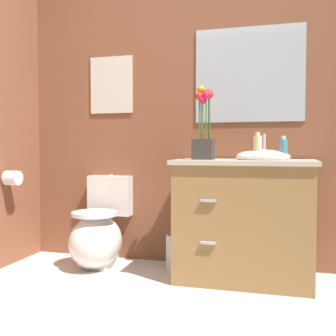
{
  "coord_description": "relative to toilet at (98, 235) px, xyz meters",
  "views": [
    {
      "loc": [
        0.59,
        -1.61,
        0.91
      ],
      "look_at": [
        -0.19,
        1.19,
        0.77
      ],
      "focal_mm": 44.27,
      "sensor_mm": 36.0,
      "label": 1
    }
  ],
  "objects": [
    {
      "name": "soap_bottle",
      "position": [
        1.35,
        -0.05,
        0.65
      ],
      "size": [
        0.05,
        0.05,
        0.16
      ],
      "color": "teal",
      "rests_on": "vanity_cabinet"
    },
    {
      "name": "flower_vase",
      "position": [
        0.83,
        -0.06,
        0.77
      ],
      "size": [
        0.14,
        0.14,
        0.51
      ],
      "color": "#38332D",
      "rests_on": "vanity_cabinet"
    },
    {
      "name": "vanity_cabinet",
      "position": [
        1.11,
        -0.03,
        0.18
      ],
      "size": [
        0.94,
        0.56,
        1.01
      ],
      "color": "#9E7242",
      "rests_on": "ground_plane"
    },
    {
      "name": "wall_mirror",
      "position": [
        1.1,
        0.27,
        1.21
      ],
      "size": [
        0.8,
        0.01,
        0.7
      ],
      "primitive_type": "cube",
      "color": "#B2BCC6"
    },
    {
      "name": "toilet_paper_roll",
      "position": [
        -0.61,
        -0.2,
        0.44
      ],
      "size": [
        0.11,
        0.11,
        0.11
      ],
      "primitive_type": "cylinder",
      "rotation": [
        0.0,
        1.57,
        0.0
      ],
      "color": "white"
    },
    {
      "name": "trash_bin",
      "position": [
        0.62,
        0.04,
        -0.11
      ],
      "size": [
        0.18,
        0.18,
        0.27
      ],
      "color": "#B7B7BC",
      "rests_on": "ground_plane"
    },
    {
      "name": "wall_back",
      "position": [
        0.97,
        0.3,
        1.01
      ],
      "size": [
        4.5,
        0.05,
        2.5
      ],
      "primitive_type": "cube",
      "color": "brown",
      "rests_on": "ground_plane"
    },
    {
      "name": "toilet",
      "position": [
        0.0,
        0.0,
        0.0
      ],
      "size": [
        0.38,
        0.59,
        0.69
      ],
      "color": "white",
      "rests_on": "ground_plane"
    },
    {
      "name": "wall_poster",
      "position": [
        -0.0,
        0.27,
        1.17
      ],
      "size": [
        0.36,
        0.01,
        0.46
      ],
      "primitive_type": "cube",
      "color": "silver"
    },
    {
      "name": "lotion_bottle",
      "position": [
        1.19,
        -0.08,
        0.67
      ],
      "size": [
        0.06,
        0.06,
        0.18
      ],
      "color": "beige",
      "rests_on": "vanity_cabinet"
    }
  ]
}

